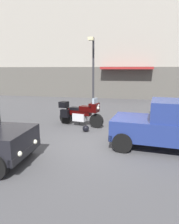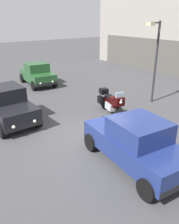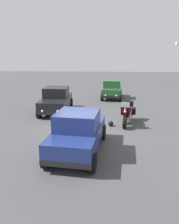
% 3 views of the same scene
% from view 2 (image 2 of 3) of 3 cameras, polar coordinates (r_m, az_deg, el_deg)
% --- Properties ---
extents(ground_plane, '(80.00, 80.00, 0.00)m').
position_cam_2_polar(ground_plane, '(9.52, 0.18, -6.18)').
color(ground_plane, '#424244').
extents(motorcycle, '(2.23, 1.03, 1.36)m').
position_cam_2_polar(motorcycle, '(11.56, 5.39, 2.41)').
color(motorcycle, black).
rests_on(motorcycle, ground).
extents(helmet, '(0.28, 0.28, 0.28)m').
position_cam_2_polar(helmet, '(10.84, 3.43, -1.67)').
color(helmet, black).
rests_on(helmet, ground).
extents(car_hatchback_near, '(3.99, 2.14, 1.64)m').
position_cam_2_polar(car_hatchback_near, '(7.64, 11.30, -7.43)').
color(car_hatchback_near, navy).
rests_on(car_hatchback_near, ground).
extents(car_compact_side, '(3.56, 1.93, 1.56)m').
position_cam_2_polar(car_compact_side, '(17.13, -12.75, 9.09)').
color(car_compact_side, '#235128').
rests_on(car_compact_side, ground).
extents(car_wagon_end, '(3.91, 1.88, 1.64)m').
position_cam_2_polar(car_wagon_end, '(11.33, -19.77, 1.74)').
color(car_wagon_end, black).
rests_on(car_wagon_end, ground).
extents(streetlamp_curbside, '(0.28, 0.94, 4.39)m').
position_cam_2_polar(streetlamp_curbside, '(13.15, 15.79, 13.48)').
color(streetlamp_curbside, '#2D2D33').
rests_on(streetlamp_curbside, ground).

